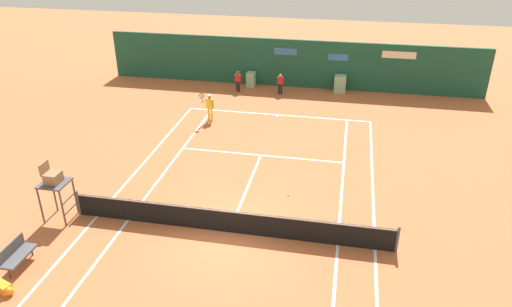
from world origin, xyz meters
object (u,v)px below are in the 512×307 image
(player_bench, at_px, (16,254))
(equipment_bag, at_px, (3,288))
(umpire_chair, at_px, (54,182))
(ball_kid_left_post, at_px, (280,83))
(tennis_ball_near_service_line, at_px, (288,195))
(player_on_baseline, at_px, (209,105))
(ball_kid_centre_post, at_px, (238,80))

(player_bench, bearing_deg, equipment_bag, 14.78)
(umpire_chair, bearing_deg, equipment_bag, 6.59)
(ball_kid_left_post, relative_size, tennis_ball_near_service_line, 20.02)
(player_bench, relative_size, player_on_baseline, 0.76)
(umpire_chair, xyz_separation_m, player_on_baseline, (2.95, 10.50, -0.69))
(player_on_baseline, bearing_deg, ball_kid_left_post, -113.57)
(equipment_bag, bearing_deg, player_bench, 104.78)
(player_bench, relative_size, ball_kid_centre_post, 0.99)
(player_bench, height_order, ball_kid_centre_post, ball_kid_centre_post)
(equipment_bag, xyz_separation_m, tennis_ball_near_service_line, (7.95, 7.35, -0.13))
(umpire_chair, xyz_separation_m, player_bench, (0.15, -2.84, -1.10))
(equipment_bag, height_order, ball_kid_centre_post, ball_kid_centre_post)
(equipment_bag, distance_m, tennis_ball_near_service_line, 10.83)
(ball_kid_centre_post, bearing_deg, player_on_baseline, 93.25)
(umpire_chair, relative_size, player_bench, 1.78)
(ball_kid_left_post, bearing_deg, umpire_chair, 74.94)
(umpire_chair, xyz_separation_m, ball_kid_left_post, (6.20, 15.62, -0.83))
(umpire_chair, height_order, equipment_bag, umpire_chair)
(player_on_baseline, bearing_deg, player_bench, 86.89)
(player_on_baseline, distance_m, ball_kid_left_post, 6.06)
(ball_kid_left_post, bearing_deg, equipment_bag, 80.32)
(player_bench, bearing_deg, ball_kid_centre_post, 170.02)
(player_bench, xyz_separation_m, tennis_ball_near_service_line, (8.26, 6.16, -0.47))
(player_bench, distance_m, player_on_baseline, 13.64)
(equipment_bag, bearing_deg, player_on_baseline, 80.28)
(equipment_bag, height_order, ball_kid_left_post, ball_kid_left_post)
(player_bench, xyz_separation_m, ball_kid_left_post, (6.04, 18.46, 0.28))
(umpire_chair, xyz_separation_m, tennis_ball_near_service_line, (8.42, 3.32, -1.58))
(umpire_chair, bearing_deg, ball_kid_left_post, 158.37)
(player_bench, relative_size, tennis_ball_near_service_line, 19.82)
(tennis_ball_near_service_line, bearing_deg, ball_kid_centre_post, 112.18)
(tennis_ball_near_service_line, bearing_deg, ball_kid_left_post, 100.23)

